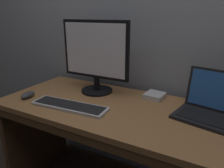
{
  "coord_description": "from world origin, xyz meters",
  "views": [
    {
      "loc": [
        0.44,
        -1.09,
        1.3
      ],
      "look_at": [
        -0.14,
        0.0,
        0.89
      ],
      "focal_mm": 33.88,
      "sensor_mm": 36.0,
      "label": 1
    }
  ],
  "objects": [
    {
      "name": "desk",
      "position": [
        0.0,
        -0.01,
        0.55
      ],
      "size": [
        1.75,
        0.68,
        0.75
      ],
      "color": "olive",
      "rests_on": "ground"
    },
    {
      "name": "laptop_black",
      "position": [
        0.41,
        0.11,
        0.8
      ],
      "size": [
        0.37,
        0.32,
        0.25
      ],
      "color": "black",
      "rests_on": "desk"
    },
    {
      "name": "external_monitor",
      "position": [
        -0.36,
        0.15,
        1.01
      ],
      "size": [
        0.51,
        0.23,
        0.51
      ],
      "color": "black",
      "rests_on": "desk"
    },
    {
      "name": "wired_keyboard",
      "position": [
        -0.36,
        -0.16,
        0.76
      ],
      "size": [
        0.5,
        0.17,
        0.02
      ],
      "color": "#BCBCC1",
      "rests_on": "desk"
    },
    {
      "name": "computer_mouse",
      "position": [
        -0.71,
        -0.17,
        0.77
      ],
      "size": [
        0.07,
        0.12,
        0.04
      ],
      "primitive_type": "ellipsoid",
      "rotation": [
        0.0,
        0.0,
        0.11
      ],
      "color": "#38383D",
      "rests_on": "desk"
    },
    {
      "name": "external_drive_box",
      "position": [
        0.06,
        0.24,
        0.76
      ],
      "size": [
        0.13,
        0.14,
        0.03
      ],
      "primitive_type": "cube",
      "rotation": [
        0.0,
        0.0,
        -0.1
      ],
      "color": "silver",
      "rests_on": "desk"
    }
  ]
}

